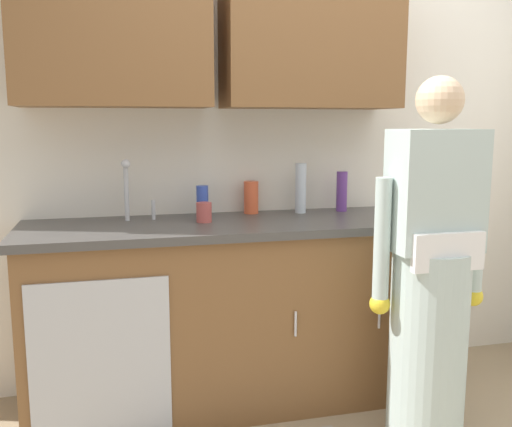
{
  "coord_description": "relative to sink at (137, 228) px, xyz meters",
  "views": [
    {
      "loc": [
        -1.06,
        -2.04,
        1.43
      ],
      "look_at": [
        -0.42,
        0.55,
        1.0
      ],
      "focal_mm": 39.93,
      "sensor_mm": 36.0,
      "label": 1
    }
  ],
  "objects": [
    {
      "name": "bottle_dish_liquid",
      "position": [
        0.62,
        0.22,
        0.1
      ],
      "size": [
        0.08,
        0.08,
        0.17
      ],
      "primitive_type": "cylinder",
      "color": "#E05933",
      "rests_on": "countertop"
    },
    {
      "name": "kitchen_wall_with_uppers",
      "position": [
        0.83,
        0.29,
        0.55
      ],
      "size": [
        4.8,
        0.44,
        2.7
      ],
      "color": "silver",
      "rests_on": "ground"
    },
    {
      "name": "person_at_sink",
      "position": [
        1.23,
        -0.59,
        -0.23
      ],
      "size": [
        0.55,
        0.34,
        1.62
      ],
      "color": "white",
      "rests_on": "ground"
    },
    {
      "name": "bottle_soap",
      "position": [
        0.88,
        0.17,
        0.15
      ],
      "size": [
        0.06,
        0.06,
        0.27
      ],
      "primitive_type": "cylinder",
      "color": "silver",
      "rests_on": "countertop"
    },
    {
      "name": "countertop",
      "position": [
        0.42,
        -0.01,
        -0.01
      ],
      "size": [
        1.96,
        0.66,
        0.04
      ],
      "primitive_type": "cube",
      "color": "#474442",
      "rests_on": "counter_cabinet"
    },
    {
      "name": "bottle_cleaner_spray",
      "position": [
        1.13,
        0.18,
        0.12
      ],
      "size": [
        0.06,
        0.06,
        0.22
      ],
      "primitive_type": "cylinder",
      "color": "#66388C",
      "rests_on": "countertop"
    },
    {
      "name": "counter_cabinet",
      "position": [
        0.41,
        -0.01,
        -0.48
      ],
      "size": [
        1.9,
        0.62,
        0.9
      ],
      "color": "brown",
      "rests_on": "ground"
    },
    {
      "name": "cup_by_sink",
      "position": [
        0.33,
        0.01,
        0.06
      ],
      "size": [
        0.08,
        0.08,
        0.1
      ],
      "primitive_type": "cylinder",
      "color": "#B24C47",
      "rests_on": "countertop"
    },
    {
      "name": "sink",
      "position": [
        0.0,
        0.0,
        0.0
      ],
      "size": [
        0.5,
        0.36,
        0.35
      ],
      "color": "#B7BABF",
      "rests_on": "counter_cabinet"
    },
    {
      "name": "bottle_water_tall",
      "position": [
        0.34,
        0.15,
        0.1
      ],
      "size": [
        0.06,
        0.06,
        0.17
      ],
      "primitive_type": "cylinder",
      "color": "#334CB2",
      "rests_on": "countertop"
    }
  ]
}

